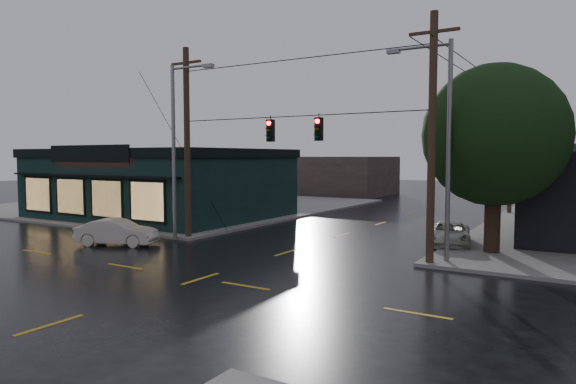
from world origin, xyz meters
The scene contains 15 objects.
ground_plane centered at (0.00, 0.00, 0.00)m, with size 160.00×160.00×0.00m, color black.
sidewalk_nw centered at (-20.00, 20.00, 0.07)m, with size 28.00×28.00×0.15m, color slate.
pizza_shop centered at (-15.00, 12.94, 2.56)m, with size 16.30×12.34×4.90m.
corner_tree centered at (8.25, 10.19, 5.36)m, with size 6.31×6.31×8.39m.
utility_pole_nw centered at (-6.50, 6.50, 0.00)m, with size 2.00×0.32×10.15m, color #312116, non-canonical shape.
utility_pole_ne centered at (6.50, 6.50, 0.00)m, with size 2.00×0.32×10.15m, color #312116, non-canonical shape.
utility_pole_far_a centered at (6.50, 28.00, 0.00)m, with size 2.00×0.32×9.65m, color #312116, non-canonical shape.
utility_pole_far_b centered at (6.50, 48.00, 0.00)m, with size 2.00×0.32×9.15m, color #312116, non-canonical shape.
utility_pole_far_c centered at (6.50, 68.00, 0.00)m, with size 2.00×0.32×9.15m, color #312116, non-canonical shape.
span_signal_assembly centered at (0.10, 6.50, 5.70)m, with size 13.00×0.48×1.23m.
streetlight_nw centered at (-6.80, 5.80, 0.00)m, with size 5.40×0.30×9.15m, color slate, non-canonical shape.
streetlight_ne centered at (7.00, 7.20, 0.00)m, with size 5.40×0.30×9.15m, color slate, non-canonical shape.
bg_building_west centered at (-14.00, 40.00, 2.20)m, with size 12.00×10.00×4.40m, color #332825.
sedan_cream centered at (-8.26, 3.23, 0.66)m, with size 1.40×4.01×1.32m, color beige.
suv_silver centered at (6.00, 11.68, 0.59)m, with size 1.96×4.25×1.18m, color #B8B7A9.
Camera 1 is at (12.25, -14.07, 4.45)m, focal length 32.00 mm.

